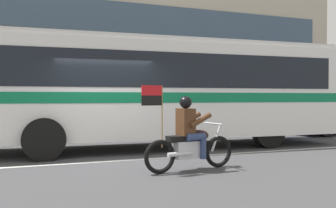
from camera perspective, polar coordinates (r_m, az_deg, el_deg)
The scene contains 7 objects.
ground_plane at distance 9.55m, azimuth -9.68°, elevation -8.23°, with size 60.00×60.00×0.00m, color #3D3D3F.
sidewalk_curb at distance 14.54m, azimuth -13.51°, elevation -4.75°, with size 28.00×3.80×0.15m, color #A39E93.
lane_center_stripe at distance 8.97m, azimuth -8.95°, elevation -8.81°, with size 26.60×0.14×0.01m, color silver.
transit_bus at distance 11.09m, azimuth -1.04°, elevation 2.84°, with size 11.19×3.06×3.22m.
motorcycle_with_rider at distance 7.68m, azimuth 3.38°, elevation -5.46°, with size 2.18×0.69×1.78m.
parked_hatchback_downstreet at distance 16.89m, azimuth 24.83°, elevation -1.38°, with size 4.55×1.95×1.64m.
fire_hydrant at distance 13.67m, azimuth -18.19°, elevation -3.27°, with size 0.22×0.30×0.75m.
Camera 1 is at (-1.78, -9.25, 1.54)m, focal length 38.96 mm.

